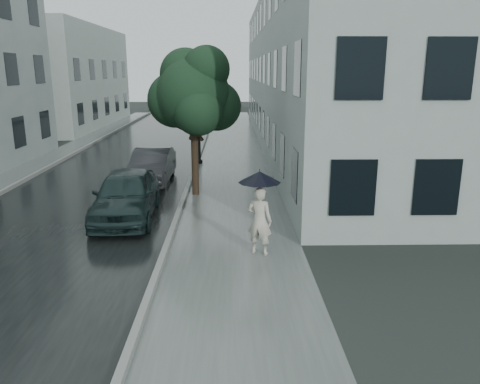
{
  "coord_description": "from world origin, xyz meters",
  "views": [
    {
      "loc": [
        0.12,
        -10.24,
        4.57
      ],
      "look_at": [
        0.38,
        2.25,
        1.3
      ],
      "focal_mm": 35.0,
      "sensor_mm": 36.0,
      "label": 1
    }
  ],
  "objects_px": {
    "lamp_post": "(195,104)",
    "car_far": "(152,166)",
    "car_near": "(126,195)",
    "street_tree": "(194,94)",
    "pedestrian": "(260,221)"
  },
  "relations": [
    {
      "from": "street_tree",
      "to": "car_near",
      "type": "xyz_separation_m",
      "value": [
        -1.97,
        -3.0,
        -2.95
      ]
    },
    {
      "from": "street_tree",
      "to": "car_far",
      "type": "distance_m",
      "value": 4.08
    },
    {
      "from": "car_near",
      "to": "car_far",
      "type": "relative_size",
      "value": 1.07
    },
    {
      "from": "street_tree",
      "to": "car_near",
      "type": "bearing_deg",
      "value": -123.25
    },
    {
      "from": "street_tree",
      "to": "lamp_post",
      "type": "distance_m",
      "value": 5.97
    },
    {
      "from": "pedestrian",
      "to": "lamp_post",
      "type": "xyz_separation_m",
      "value": [
        -2.42,
        11.96,
        2.09
      ]
    },
    {
      "from": "car_near",
      "to": "car_far",
      "type": "height_order",
      "value": "car_near"
    },
    {
      "from": "lamp_post",
      "to": "pedestrian",
      "type": "bearing_deg",
      "value": -87.09
    },
    {
      "from": "lamp_post",
      "to": "car_far",
      "type": "distance_m",
      "value": 4.86
    },
    {
      "from": "pedestrian",
      "to": "car_far",
      "type": "distance_m",
      "value": 8.91
    },
    {
      "from": "car_near",
      "to": "street_tree",
      "type": "bearing_deg",
      "value": 53.46
    },
    {
      "from": "car_near",
      "to": "pedestrian",
      "type": "bearing_deg",
      "value": -40.54
    },
    {
      "from": "lamp_post",
      "to": "car_near",
      "type": "bearing_deg",
      "value": -108.67
    },
    {
      "from": "street_tree",
      "to": "lamp_post",
      "type": "xyz_separation_m",
      "value": [
        -0.38,
        5.91,
        -0.75
      ]
    },
    {
      "from": "pedestrian",
      "to": "street_tree",
      "type": "relative_size",
      "value": 0.32
    }
  ]
}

